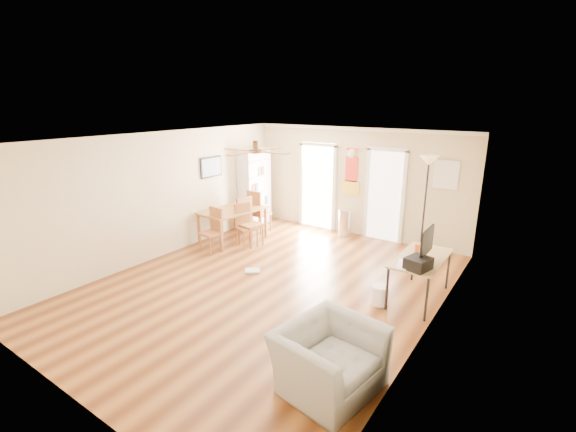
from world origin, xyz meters
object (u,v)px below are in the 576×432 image
Objects in this scene: dining_chair_right_b at (247,226)px; bookshelf at (254,187)px; printer at (418,263)px; wastebasket_a at (380,295)px; dining_chair_right_a at (251,222)px; trash_can at (345,223)px; wastebasket_b at (345,322)px; torchiere_lamp at (425,205)px; dining_chair_near at (211,231)px; armchair at (329,359)px; computer_desk at (419,278)px; dining_table at (233,225)px; dining_chair_far at (260,211)px.

bookshelf is at bearing 52.60° from dining_chair_right_b.
wastebasket_a is (-0.55, -0.03, -0.67)m from printer.
dining_chair_right_b is 3.03× the size of wastebasket_a.
bookshelf is 1.87× the size of dining_chair_right_a.
bookshelf is at bearing -169.55° from trash_can.
torchiere_lamp is at bearing 90.78° from wastebasket_b.
dining_chair_near is 3.01× the size of wastebasket_a.
trash_can is 0.59× the size of armchair.
torchiere_lamp is 2.36m from computer_desk.
bookshelf is 6.50× the size of wastebasket_b.
dining_chair_near is at bearing -91.64° from bookshelf.
dining_table reaches higher than wastebasket_a.
dining_chair_far is at bearing 42.60° from dining_chair_right_b.
computer_desk is 0.74m from wastebasket_a.
dining_chair_right_a is at bearing 173.86° from computer_desk.
wastebasket_b is (3.40, -2.03, -0.38)m from dining_chair_right_a.
dining_chair_right_b is 3.12× the size of wastebasket_b.
dining_table is 5.33m from armchair.
dining_table is at bearing -88.31° from bookshelf.
computer_desk is (0.61, -2.18, -0.68)m from torchiere_lamp.
wastebasket_a is at bearing -41.75° from bookshelf.
bookshelf is 1.46× the size of computer_desk.
armchair is (0.40, -4.90, -0.69)m from torchiere_lamp.
dining_chair_right_b is (0.55, -0.15, 0.11)m from dining_table.
torchiere_lamp is (3.35, 1.75, 0.52)m from dining_chair_right_a.
trash_can is at bearing 34.38° from armchair.
torchiere_lamp is 1.87× the size of armchair.
dining_chair_right_b reaches higher than printer.
torchiere_lamp is (3.77, 0.89, 0.52)m from dining_chair_far.
wastebasket_b is (-0.65, -1.09, -0.68)m from printer.
dining_chair_near reaches higher than computer_desk.
printer is (4.60, -0.94, 0.46)m from dining_table.
torchiere_lamp is at bearing 118.92° from printer.
bookshelf reaches higher than wastebasket_a.
torchiere_lamp reaches higher than dining_chair_far.
torchiere_lamp is at bearing 93.14° from wastebasket_a.
dining_chair_far is 4.57m from computer_desk.
dining_chair_near is at bearing 178.19° from wastebasket_a.
dining_chair_near is 3.95m from wastebasket_a.
bookshelf is 3.03× the size of trash_can.
dining_chair_right_a is 0.95× the size of armchair.
dining_table is at bearing 97.19° from dining_chair_right_a.
printer reaches higher than armchair.
dining_chair_near is 1.45× the size of trash_can.
dining_chair_right_a is at bearing -178.71° from printer.
dining_chair_far is 3.36× the size of wastebasket_a.
torchiere_lamp is 4.96m from armchair.
dining_chair_far is at bearing 34.21° from dining_chair_right_a.
torchiere_lamp is (3.35, 1.90, 0.57)m from dining_chair_right_b.
trash_can is 1.82× the size of printer.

